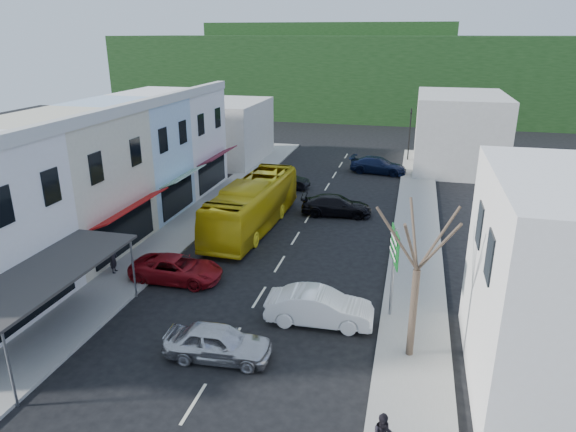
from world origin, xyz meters
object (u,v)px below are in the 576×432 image
object	(u,v)px
car_white	(319,309)
pedestrian_left	(113,258)
bus	(253,206)
car_silver	(218,343)
car_red	(177,268)
street_tree	(417,270)
traffic_signal	(409,135)
direction_sign	(393,274)

from	to	relation	value
car_white	pedestrian_left	xyz separation A→B (m)	(-11.66, 2.21, 0.30)
bus	car_silver	xyz separation A→B (m)	(3.07, -14.38, -0.85)
car_red	street_tree	xyz separation A→B (m)	(12.07, -4.07, 3.18)
car_silver	traffic_signal	size ratio (longest dim) A/B	0.82
bus	traffic_signal	bearing A→B (deg)	69.12
car_silver	direction_sign	distance (m)	8.28
bus	pedestrian_left	xyz separation A→B (m)	(-5.15, -8.58, -0.55)
traffic_signal	direction_sign	bearing A→B (deg)	87.14
car_white	traffic_signal	size ratio (longest dim) A/B	0.82
car_silver	car_white	distance (m)	4.98
car_silver	pedestrian_left	xyz separation A→B (m)	(-8.22, 5.80, 0.30)
direction_sign	traffic_signal	bearing A→B (deg)	78.82
car_red	traffic_signal	bearing A→B (deg)	-21.07
car_white	pedestrian_left	world-z (taller)	pedestrian_left
bus	car_white	distance (m)	12.62
direction_sign	traffic_signal	xyz separation A→B (m)	(0.02, 31.59, 0.47)
car_red	direction_sign	bearing A→B (deg)	-96.59
direction_sign	street_tree	size ratio (longest dim) A/B	0.57
car_red	direction_sign	size ratio (longest dim) A/B	1.04
pedestrian_left	car_white	bearing A→B (deg)	-113.84
traffic_signal	pedestrian_left	bearing A→B (deg)	61.49
bus	street_tree	bearing A→B (deg)	-47.24
street_tree	car_silver	bearing A→B (deg)	-165.63
street_tree	car_red	bearing A→B (deg)	161.37
bus	car_silver	world-z (taller)	bus
street_tree	pedestrian_left	bearing A→B (deg)	166.04
car_white	street_tree	bearing A→B (deg)	-115.16
car_red	pedestrian_left	distance (m)	3.61
bus	car_white	size ratio (longest dim) A/B	2.64
pedestrian_left	direction_sign	size ratio (longest dim) A/B	0.39
car_silver	traffic_signal	distance (m)	37.11
street_tree	traffic_signal	size ratio (longest dim) A/B	1.45
street_tree	traffic_signal	world-z (taller)	street_tree
car_silver	direction_sign	size ratio (longest dim) A/B	1.00
car_red	pedestrian_left	size ratio (longest dim) A/B	2.71
direction_sign	street_tree	bearing A→B (deg)	-83.66
car_white	car_red	distance (m)	8.41
car_white	car_red	bearing A→B (deg)	71.22
street_tree	direction_sign	bearing A→B (deg)	107.48
pedestrian_left	traffic_signal	xyz separation A→B (m)	(14.75, 30.67, 1.67)
bus	direction_sign	distance (m)	13.51
direction_sign	street_tree	world-z (taller)	street_tree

